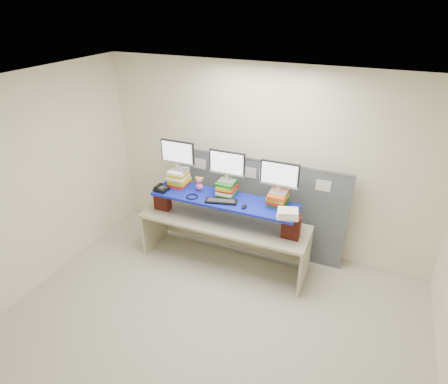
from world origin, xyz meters
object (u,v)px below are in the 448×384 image
at_px(blue_board, 224,200).
at_px(desk, 224,229).
at_px(monitor_right, 280,176).
at_px(keyboard, 221,201).
at_px(monitor_center, 227,165).
at_px(monitor_left, 178,154).
at_px(desk_phone, 161,189).

bearing_deg(blue_board, desk, 0.00).
xyz_separation_m(monitor_right, keyboard, (-0.72, -0.23, -0.41)).
bearing_deg(monitor_center, keyboard, -88.23).
relative_size(monitor_left, keyboard, 1.12).
height_order(desk, blue_board, blue_board).
bearing_deg(monitor_right, desk_phone, -171.43).
bearing_deg(desk_phone, monitor_right, 12.56).
height_order(monitor_left, monitor_center, monitor_left).
relative_size(monitor_center, desk_phone, 2.66).
xyz_separation_m(monitor_left, keyboard, (0.76, -0.22, -0.48)).
bearing_deg(monitor_center, monitor_left, -180.00).
relative_size(blue_board, monitor_center, 4.01).
distance_m(monitor_right, keyboard, 0.86).
bearing_deg(desk_phone, monitor_center, 19.11).
distance_m(monitor_left, monitor_right, 1.48).
bearing_deg(keyboard, monitor_center, 77.95).
bearing_deg(monitor_left, monitor_center, 0.00).
relative_size(monitor_right, keyboard, 1.12).
bearing_deg(desk, monitor_right, 9.33).
relative_size(desk, monitor_left, 4.76).
distance_m(monitor_left, keyboard, 0.93).
bearing_deg(blue_board, monitor_left, 171.10).
height_order(desk, monitor_center, monitor_center).
height_order(monitor_left, keyboard, monitor_left).
relative_size(monitor_center, monitor_right, 1.00).
distance_m(keyboard, desk_phone, 0.92).
relative_size(desk, blue_board, 1.19).
bearing_deg(blue_board, monitor_center, 91.85).
height_order(monitor_left, monitor_right, monitor_left).
height_order(desk, keyboard, keyboard).
distance_m(desk, monitor_right, 1.18).
bearing_deg(monitor_center, desk_phone, -164.89).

